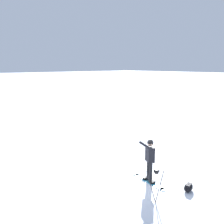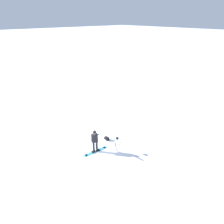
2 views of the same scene
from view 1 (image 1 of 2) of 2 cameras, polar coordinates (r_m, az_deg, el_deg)
The scene contains 5 objects.
ground_plane at distance 10.64m, azimuth 4.36°, elevation -15.24°, with size 300.00×300.00×0.00m, color white.
snowboarder at distance 10.11m, azimuth 8.70°, elevation -9.99°, with size 0.47×0.79×1.81m.
snowboard at distance 10.52m, azimuth 8.49°, elevation -15.50°, with size 1.85×0.46×0.10m.
gear_bag_large at distance 10.10m, azimuth 17.24°, elevation -16.29°, with size 0.37×0.56×0.28m.
camera_tripod at distance 8.79m, azimuth 10.24°, elevation -14.86°, with size 0.70×0.52×1.23m.
Camera 1 is at (6.60, -6.92, 4.67)m, focal length 39.57 mm.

